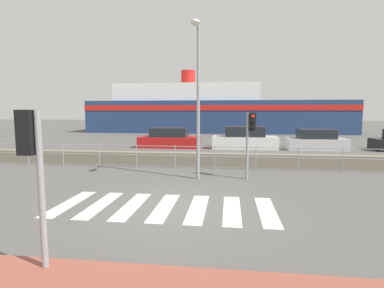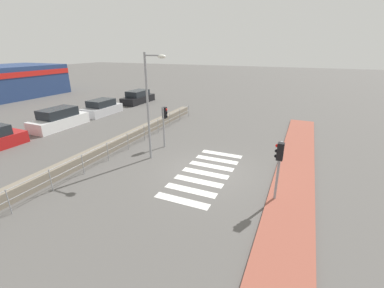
% 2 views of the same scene
% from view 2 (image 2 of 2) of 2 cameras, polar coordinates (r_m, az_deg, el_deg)
% --- Properties ---
extents(ground_plane, '(160.00, 160.00, 0.00)m').
position_cam_2_polar(ground_plane, '(13.09, 3.26, -6.16)').
color(ground_plane, '#565451').
extents(sidewalk_brick, '(24.00, 1.80, 0.12)m').
position_cam_2_polar(sidewalk_brick, '(12.43, 21.46, -8.94)').
color(sidewalk_brick, '#934C3D').
rests_on(sidewalk_brick, ground_plane).
extents(crosswalk, '(5.85, 2.40, 0.01)m').
position_cam_2_polar(crosswalk, '(12.94, 2.97, -6.48)').
color(crosswalk, silver).
rests_on(crosswalk, ground_plane).
extents(seawall, '(21.88, 0.55, 0.60)m').
position_cam_2_polar(seawall, '(16.12, -18.40, -0.79)').
color(seawall, slate).
rests_on(seawall, ground_plane).
extents(harbor_fence, '(19.73, 0.04, 1.05)m').
position_cam_2_polar(harbor_fence, '(15.43, -16.13, 0.11)').
color(harbor_fence, gray).
rests_on(harbor_fence, ground_plane).
extents(traffic_light_near, '(0.34, 0.32, 2.59)m').
position_cam_2_polar(traffic_light_near, '(10.35, 18.77, -3.22)').
color(traffic_light_near, gray).
rests_on(traffic_light_near, ground_plane).
extents(traffic_light_far, '(0.34, 0.32, 2.51)m').
position_cam_2_polar(traffic_light_far, '(15.89, -6.14, 5.74)').
color(traffic_light_far, gray).
rests_on(traffic_light_far, ground_plane).
extents(streetlamp, '(0.32, 1.25, 5.69)m').
position_cam_2_polar(streetlamp, '(13.69, -9.09, 10.59)').
color(streetlamp, gray).
rests_on(streetlamp, ground_plane).
extents(parked_car_white, '(4.42, 1.82, 1.52)m').
position_cam_2_polar(parked_car_white, '(22.65, -27.47, 4.89)').
color(parked_car_white, silver).
rests_on(parked_car_white, ground_plane).
extents(parked_car_silver, '(3.83, 1.84, 1.37)m').
position_cam_2_polar(parked_car_silver, '(25.78, -19.42, 7.57)').
color(parked_car_silver, '#BCBCC1').
rests_on(parked_car_silver, ground_plane).
extents(parked_car_black, '(4.37, 1.75, 1.39)m').
position_cam_2_polar(parked_car_black, '(30.20, -11.92, 10.07)').
color(parked_car_black, black).
rests_on(parked_car_black, ground_plane).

